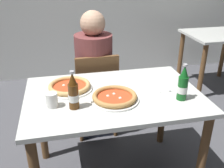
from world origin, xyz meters
TOP-DOWN VIEW (x-y plane):
  - dining_table_main at (0.00, 0.00)m, footprint 1.20×0.80m
  - chair_behind_table at (-0.04, 0.61)m, footprint 0.41×0.41m
  - diner_seated at (-0.04, 0.66)m, footprint 0.34×0.34m
  - dining_table_background at (1.69, 1.35)m, footprint 0.80×0.70m
  - pizza_margherita_near at (-0.01, -0.09)m, footprint 0.32×0.32m
  - pizza_marinara_far at (-0.29, 0.13)m, footprint 0.32×0.32m
  - beer_bottle_left at (-0.28, -0.13)m, footprint 0.07×0.07m
  - beer_bottle_center at (0.42, -0.17)m, footprint 0.07×0.07m
  - napkin_with_cutlery at (0.35, 0.04)m, footprint 0.20×0.20m
  - paper_cup at (-0.41, -0.09)m, footprint 0.07×0.07m

SIDE VIEW (x-z plane):
  - chair_behind_table at x=-0.04m, z-range 0.06..0.91m
  - diner_seated at x=-0.04m, z-range -0.02..1.19m
  - dining_table_background at x=1.69m, z-range 0.22..0.97m
  - dining_table_main at x=0.00m, z-range 0.26..1.01m
  - napkin_with_cutlery at x=0.35m, z-range 0.75..0.76m
  - pizza_marinara_far at x=-0.29m, z-range 0.75..0.79m
  - pizza_margherita_near at x=-0.01m, z-range 0.75..0.79m
  - paper_cup at x=-0.41m, z-range 0.75..0.84m
  - beer_bottle_left at x=-0.28m, z-range 0.73..0.98m
  - beer_bottle_center at x=0.42m, z-range 0.73..0.98m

